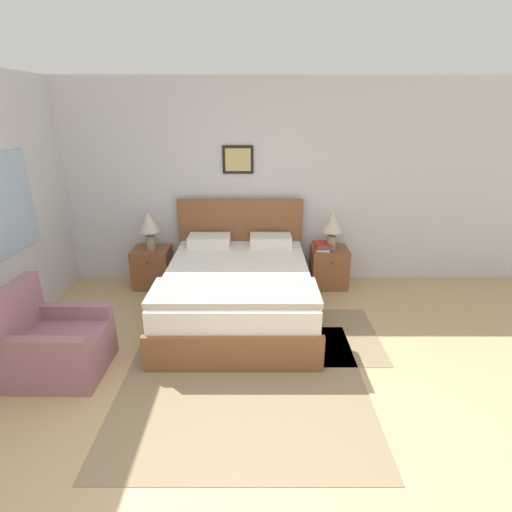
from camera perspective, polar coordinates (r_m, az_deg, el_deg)
ground_plane at (r=2.91m, az=-0.59°, el=-29.81°), size 16.00×16.00×0.00m
wall_back at (r=5.24m, az=-0.42°, el=10.16°), size 7.30×0.09×2.60m
area_rug_main at (r=3.59m, az=-2.02°, el=-18.04°), size 2.10×1.94×0.01m
area_rug_bedside at (r=4.35m, az=11.60°, el=-10.97°), size 0.80×1.11×0.01m
bed at (r=4.49m, az=-2.77°, el=-4.90°), size 1.62×2.07×1.13m
armchair at (r=4.02m, az=-27.05°, el=-11.31°), size 0.77×0.69×0.84m
nightstand_near_window at (r=5.43m, az=-14.75°, el=-1.58°), size 0.47×0.43×0.52m
nightstand_by_door at (r=5.35m, az=10.19°, el=-1.58°), size 0.47×0.43×0.52m
table_lamp_near_window at (r=5.21m, az=-15.21°, el=4.33°), size 0.26×0.26×0.49m
table_lamp_by_door at (r=5.13m, az=10.70°, el=4.43°), size 0.26×0.26×0.49m
book_thick_bottom at (r=5.19m, az=9.31°, el=1.09°), size 0.19×0.24×0.04m
book_hardcover_middle at (r=5.18m, az=9.33°, el=1.40°), size 0.17×0.24×0.03m
book_novel_upper at (r=5.17m, az=9.35°, el=1.68°), size 0.23×0.28×0.03m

